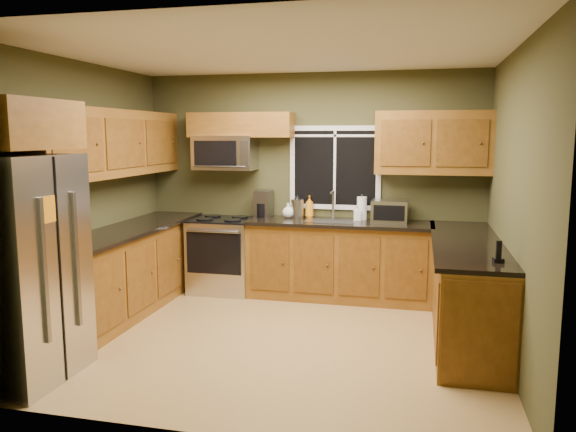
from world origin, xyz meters
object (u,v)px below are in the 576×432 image
at_px(cordless_phone, 498,256).
at_px(coffee_maker, 263,204).
at_px(soap_bottle_b, 357,213).
at_px(soap_bottle_c, 288,210).
at_px(toaster_oven, 390,211).
at_px(range, 223,254).
at_px(microwave, 225,153).
at_px(kettle, 297,207).
at_px(refrigerator, 20,269).
at_px(soap_bottle_a, 309,207).
at_px(paper_towel_roll, 362,208).

bearing_deg(cordless_phone, coffee_maker, 141.51).
bearing_deg(coffee_maker, cordless_phone, -38.49).
relative_size(soap_bottle_b, soap_bottle_c, 0.99).
xyz_separation_m(toaster_oven, cordless_phone, (0.96, -1.90, -0.08)).
relative_size(range, soap_bottle_c, 5.13).
height_order(microwave, coffee_maker, microwave).
distance_m(kettle, soap_bottle_c, 0.12).
distance_m(toaster_oven, kettle, 1.13).
xyz_separation_m(refrigerator, toaster_oven, (2.73, 2.84, 0.17)).
distance_m(microwave, soap_bottle_a, 1.24).
bearing_deg(cordless_phone, soap_bottle_c, 137.86).
height_order(paper_towel_roll, cordless_phone, paper_towel_roll).
height_order(soap_bottle_a, cordless_phone, soap_bottle_a).
relative_size(refrigerator, soap_bottle_a, 6.68).
xyz_separation_m(kettle, soap_bottle_c, (-0.11, -0.03, -0.04)).
height_order(toaster_oven, soap_bottle_a, soap_bottle_a).
bearing_deg(paper_towel_roll, soap_bottle_c, -177.86).
distance_m(refrigerator, microwave, 3.10).
distance_m(paper_towel_roll, soap_bottle_a, 0.65).
height_order(toaster_oven, kettle, kettle).
distance_m(range, paper_towel_roll, 1.82).
bearing_deg(soap_bottle_b, paper_towel_roll, 61.61).
height_order(soap_bottle_a, soap_bottle_c, soap_bottle_a).
relative_size(microwave, toaster_oven, 1.80).
distance_m(refrigerator, paper_towel_roll, 3.81).
distance_m(refrigerator, coffee_maker, 3.17).
distance_m(kettle, paper_towel_roll, 0.79).
distance_m(microwave, soap_bottle_b, 1.80).
xyz_separation_m(range, toaster_oven, (2.04, 0.07, 0.60)).
bearing_deg(microwave, cordless_phone, -33.31).
bearing_deg(kettle, soap_bottle_a, 19.52).
relative_size(range, soap_bottle_b, 5.18).
bearing_deg(soap_bottle_a, coffee_maker, -173.79).
bearing_deg(cordless_phone, microwave, 146.69).
distance_m(refrigerator, soap_bottle_a, 3.47).
bearing_deg(coffee_maker, soap_bottle_b, -2.95).
bearing_deg(toaster_oven, cordless_phone, -63.17).
relative_size(soap_bottle_c, cordless_phone, 1.03).
distance_m(microwave, paper_towel_roll, 1.82).
distance_m(soap_bottle_a, cordless_phone, 2.84).
height_order(range, coffee_maker, coffee_maker).
xyz_separation_m(toaster_oven, kettle, (-1.13, 0.11, -0.00)).
bearing_deg(refrigerator, soap_bottle_a, 59.87).
bearing_deg(coffee_maker, paper_towel_roll, 0.96).
relative_size(range, toaster_oven, 2.22).
bearing_deg(soap_bottle_b, soap_bottle_c, 176.82).
distance_m(coffee_maker, soap_bottle_b, 1.18).
xyz_separation_m(range, microwave, (-0.00, 0.14, 1.26)).
bearing_deg(microwave, kettle, 2.78).
distance_m(soap_bottle_b, soap_bottle_c, 0.86).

